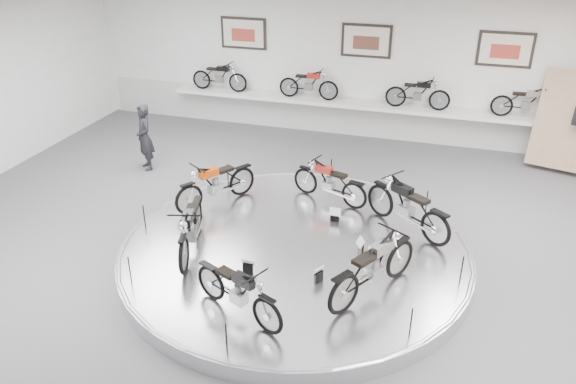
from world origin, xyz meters
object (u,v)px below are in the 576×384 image
(display_platform, at_px, (295,252))
(bike_e, at_px, (238,291))
(bike_a, at_px, (408,206))
(bike_d, at_px, (190,227))
(bike_b, at_px, (329,182))
(bike_c, at_px, (216,183))
(visitor, at_px, (145,137))
(shelf, at_px, (361,105))
(bike_f, at_px, (374,267))

(display_platform, xyz_separation_m, bike_e, (-0.26, -2.14, 0.60))
(bike_a, bearing_deg, bike_d, 63.64)
(bike_b, xyz_separation_m, bike_d, (-1.91, -2.64, 0.05))
(bike_a, xyz_separation_m, bike_e, (-2.13, -3.32, -0.07))
(bike_e, bearing_deg, bike_a, 81.70)
(bike_b, xyz_separation_m, bike_e, (-0.44, -4.06, 0.01))
(bike_c, height_order, visitor, visitor)
(bike_e, bearing_deg, visitor, 155.99)
(bike_b, bearing_deg, bike_a, 174.72)
(shelf, relative_size, bike_d, 6.62)
(bike_d, relative_size, bike_e, 1.09)
(display_platform, xyz_separation_m, bike_b, (0.18, 1.92, 0.59))
(bike_a, distance_m, bike_b, 1.85)
(bike_c, relative_size, bike_e, 1.08)
(shelf, distance_m, bike_a, 5.55)
(display_platform, relative_size, bike_c, 3.88)
(bike_b, xyz_separation_m, bike_f, (1.40, -2.94, 0.07))
(shelf, relative_size, bike_c, 6.67)
(bike_e, height_order, visitor, visitor)
(bike_c, xyz_separation_m, bike_e, (1.77, -3.22, -0.04))
(bike_c, xyz_separation_m, bike_f, (3.61, -2.10, 0.03))
(bike_e, relative_size, visitor, 0.92)
(bike_d, bearing_deg, bike_c, 174.07)
(display_platform, height_order, shelf, shelf)
(display_platform, distance_m, visitor, 5.54)
(display_platform, bearing_deg, visitor, 148.64)
(shelf, distance_m, bike_f, 7.59)
(bike_d, bearing_deg, visitor, -155.69)
(display_platform, xyz_separation_m, visitor, (-4.70, 2.86, 0.68))
(display_platform, distance_m, bike_a, 2.31)
(bike_d, xyz_separation_m, visitor, (-2.98, 3.58, 0.04))
(bike_e, distance_m, visitor, 6.69)
(display_platform, xyz_separation_m, shelf, (0.00, 6.40, 0.85))
(bike_b, relative_size, bike_e, 0.99)
(bike_a, bearing_deg, bike_f, 118.57)
(visitor, bearing_deg, bike_d, -7.62)
(bike_e, bearing_deg, bike_c, 143.13)
(bike_a, distance_m, bike_f, 2.21)
(display_platform, height_order, visitor, visitor)
(visitor, bearing_deg, bike_e, -5.76)
(display_platform, relative_size, bike_b, 4.24)
(bike_a, relative_size, bike_f, 1.00)
(display_platform, relative_size, visitor, 3.87)
(bike_c, bearing_deg, bike_f, 92.34)
(bike_b, relative_size, visitor, 0.91)
(bike_b, bearing_deg, shelf, -69.09)
(shelf, relative_size, bike_a, 6.28)
(bike_c, bearing_deg, bike_b, 143.33)
(shelf, bearing_deg, visitor, -143.03)
(bike_b, height_order, visitor, visitor)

